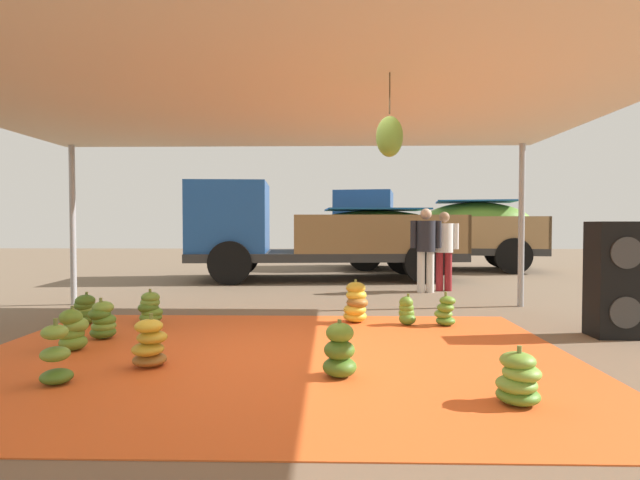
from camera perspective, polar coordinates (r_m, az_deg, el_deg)
name	(u,v)px	position (r m, az deg, el deg)	size (l,w,h in m)	color
ground_plane	(293,308)	(8.29, -3.04, -7.78)	(40.00, 40.00, 0.00)	brown
tarp_orange	(271,356)	(5.36, -5.57, -13.06)	(6.29, 4.60, 0.01)	#E05B23
tent_canopy	(270,93)	(5.26, -5.72, 16.36)	(8.00, 7.00, 2.78)	#9EA0A5
banana_bunch_0	(518,380)	(4.24, 21.65, -14.60)	(0.43, 0.41, 0.45)	#518428
banana_bunch_1	(73,331)	(6.14, -26.30, -9.25)	(0.41, 0.39, 0.49)	#60932D
banana_bunch_2	(86,310)	(7.63, -25.09, -7.24)	(0.46, 0.44, 0.45)	#477523
banana_bunch_3	(445,312)	(7.04, 14.07, -7.93)	(0.35, 0.37, 0.46)	#518428
banana_bunch_4	(150,308)	(7.39, -18.74, -7.38)	(0.44, 0.43, 0.47)	#60932D
banana_bunch_5	(340,352)	(4.61, 2.25, -12.61)	(0.36, 0.37, 0.51)	#477523
banana_bunch_6	(103,321)	(6.60, -23.49, -8.47)	(0.42, 0.43, 0.49)	#477523
banana_bunch_7	(56,357)	(4.96, -27.87, -11.68)	(0.32, 0.32, 0.56)	#477523
banana_bunch_8	(356,304)	(7.04, 4.09, -7.23)	(0.40, 0.42, 0.60)	gold
banana_bunch_9	(150,345)	(5.17, -18.83, -11.22)	(0.46, 0.46, 0.52)	#996628
banana_bunch_10	(407,311)	(6.99, 9.84, -8.00)	(0.31, 0.32, 0.42)	#518428
cargo_truck_main	(314,232)	(12.55, -0.68, 0.97)	(6.78, 2.86, 2.40)	#2D2D2D
cargo_truck_far	(432,228)	(15.74, 12.63, 1.35)	(6.37, 3.25, 2.40)	#2D2D2D
worker_0	(426,243)	(10.32, 11.95, -0.39)	(0.62, 0.38, 1.70)	silver
worker_1	(444,245)	(10.64, 13.94, -0.54)	(0.60, 0.37, 1.64)	maroon
speaker_stack	(616,279)	(7.12, 30.61, -3.87)	(0.59, 0.45, 1.41)	black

